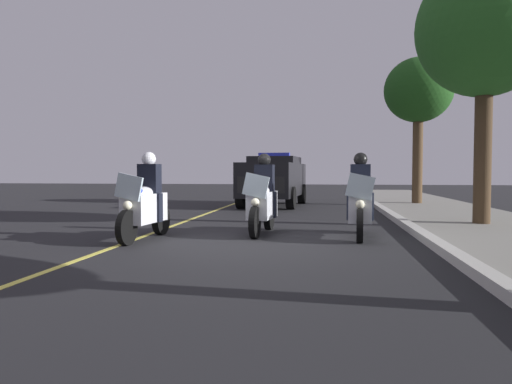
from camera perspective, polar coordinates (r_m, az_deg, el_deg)
ground_plane at (r=8.83m, az=-1.14°, el=-6.19°), size 80.00×80.00×0.00m
curb_strip at (r=8.92m, az=20.74°, el=-5.78°), size 48.00×0.24×0.15m
lane_stripe_center at (r=9.45m, az=-14.75°, el=-5.68°), size 48.00×0.12×0.01m
police_motorcycle_lead_left at (r=9.49m, az=-13.18°, el=-1.40°), size 2.14×0.62×1.72m
police_motorcycle_lead_right at (r=10.09m, az=0.80°, el=-1.11°), size 2.14×0.62×1.72m
police_motorcycle_trailing at (r=9.76m, az=12.43°, el=-1.29°), size 2.14×0.62×1.72m
police_suv at (r=18.28m, az=2.16°, el=1.66°), size 5.03×2.37×2.05m
tree_mid_block at (r=12.88m, az=25.88°, el=17.16°), size 3.17×3.17×6.19m
tree_far_back at (r=19.76m, az=18.97°, el=11.32°), size 2.62×2.62×5.64m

